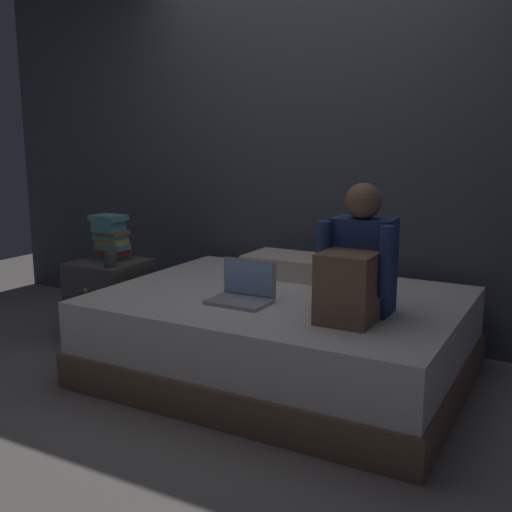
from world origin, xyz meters
TOP-DOWN VIEW (x-y plane):
  - ground_plane at (0.00, 0.00)m, footprint 8.00×8.00m
  - wall_back at (0.00, 1.20)m, footprint 5.60×0.10m
  - bed at (0.20, 0.30)m, footprint 2.00×1.50m
  - nightstand at (-1.10, 0.32)m, footprint 0.44×0.46m
  - person_sitting at (0.70, 0.11)m, footprint 0.39×0.44m
  - laptop at (0.09, 0.06)m, footprint 0.32×0.23m
  - pillow at (0.04, 0.75)m, footprint 0.56×0.36m
  - book_stack at (-1.12, 0.37)m, footprint 0.24×0.18m
  - mug at (-0.97, 0.20)m, footprint 0.08×0.08m

SIDE VIEW (x-z plane):
  - ground_plane at x=0.00m, z-range 0.00..0.00m
  - bed at x=0.20m, z-range 0.00..0.48m
  - nightstand at x=-1.10m, z-range 0.00..0.54m
  - laptop at x=0.09m, z-range 0.43..0.65m
  - pillow at x=0.04m, z-range 0.48..0.61m
  - mug at x=-0.97m, z-range 0.54..0.63m
  - book_stack at x=-1.12m, z-range 0.55..0.85m
  - person_sitting at x=0.70m, z-range 0.41..1.06m
  - wall_back at x=0.00m, z-range 0.00..2.70m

